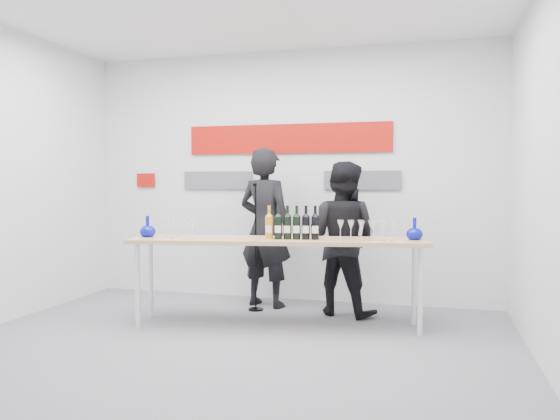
{
  "coord_description": "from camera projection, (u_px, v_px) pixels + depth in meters",
  "views": [
    {
      "loc": [
        1.65,
        -4.41,
        1.44
      ],
      "look_at": [
        0.22,
        0.84,
        1.15
      ],
      "focal_mm": 35.0,
      "sensor_mm": 36.0,
      "label": 1
    }
  ],
  "objects": [
    {
      "name": "decanter_right",
      "position": [
        415.0,
        229.0,
        5.27
      ],
      "size": [
        0.16,
        0.16,
        0.21
      ],
      "primitive_type": null,
      "color": "#080F9F",
      "rests_on": "tasting_table"
    },
    {
      "name": "glasses_left",
      "position": [
        177.0,
        229.0,
        5.45
      ],
      "size": [
        0.39,
        0.25,
        0.18
      ],
      "color": "silver",
      "rests_on": "tasting_table"
    },
    {
      "name": "ground",
      "position": [
        231.0,
        346.0,
        4.76
      ],
      "size": [
        5.0,
        5.0,
        0.0
      ],
      "primitive_type": "plane",
      "color": "slate",
      "rests_on": "ground"
    },
    {
      "name": "decanter_left",
      "position": [
        148.0,
        226.0,
        5.54
      ],
      "size": [
        0.16,
        0.16,
        0.21
      ],
      "primitive_type": null,
      "color": "#080F9F",
      "rests_on": "tasting_table"
    },
    {
      "name": "tasting_table",
      "position": [
        277.0,
        245.0,
        5.37
      ],
      "size": [
        2.96,
        1.05,
        0.87
      ],
      "rotation": [
        0.0,
        0.0,
        0.17
      ],
      "color": "tan",
      "rests_on": "ground"
    },
    {
      "name": "mic_stand",
      "position": [
        256.0,
        272.0,
        6.06
      ],
      "size": [
        0.17,
        0.17,
        1.43
      ],
      "rotation": [
        0.0,
        0.0,
        0.09
      ],
      "color": "black",
      "rests_on": "ground"
    },
    {
      "name": "presenter_right",
      "position": [
        342.0,
        238.0,
        5.88
      ],
      "size": [
        0.95,
        0.83,
        1.65
      ],
      "primitive_type": "imported",
      "rotation": [
        0.0,
        0.0,
        2.85
      ],
      "color": "black",
      "rests_on": "ground"
    },
    {
      "name": "back_wall",
      "position": [
        288.0,
        176.0,
        6.61
      ],
      "size": [
        5.0,
        0.04,
        3.0
      ],
      "primitive_type": "cube",
      "color": "silver",
      "rests_on": "ground"
    },
    {
      "name": "glasses_right",
      "position": [
        364.0,
        230.0,
        5.27
      ],
      "size": [
        0.58,
        0.29,
        0.18
      ],
      "color": "silver",
      "rests_on": "tasting_table"
    },
    {
      "name": "presenter_left",
      "position": [
        265.0,
        228.0,
        6.24
      ],
      "size": [
        0.75,
        0.59,
        1.82
      ],
      "primitive_type": "imported",
      "rotation": [
        0.0,
        0.0,
        2.88
      ],
      "color": "black",
      "rests_on": "ground"
    },
    {
      "name": "signage",
      "position": [
        283.0,
        151.0,
        6.58
      ],
      "size": [
        3.38,
        0.02,
        0.79
      ],
      "color": "#AA0F07",
      "rests_on": "back_wall"
    },
    {
      "name": "wine_bottles",
      "position": [
        292.0,
        222.0,
        5.3
      ],
      "size": [
        0.53,
        0.16,
        0.33
      ],
      "rotation": [
        0.0,
        0.0,
        0.17
      ],
      "color": "#BF7F19",
      "rests_on": "tasting_table"
    }
  ]
}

